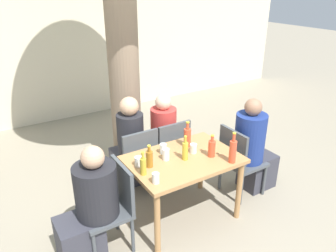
# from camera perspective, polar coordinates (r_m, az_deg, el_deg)

# --- Properties ---
(ground_plane) EXTENTS (30.00, 30.00, 0.00)m
(ground_plane) POSITION_cam_1_polar(r_m,az_deg,el_deg) (3.85, 2.44, -15.34)
(ground_plane) COLOR gray
(cafe_building_wall) EXTENTS (10.00, 0.08, 2.80)m
(cafe_building_wall) POSITION_cam_1_polar(r_m,az_deg,el_deg) (6.35, -16.35, 13.76)
(cafe_building_wall) COLOR beige
(cafe_building_wall) RESTS_ON ground_plane
(dining_table_front) EXTENTS (1.15, 0.79, 0.75)m
(dining_table_front) POSITION_cam_1_polar(r_m,az_deg,el_deg) (3.47, 2.63, -7.05)
(dining_table_front) COLOR #B27F4C
(dining_table_front) RESTS_ON ground_plane
(patio_chair_0) EXTENTS (0.44, 0.44, 0.89)m
(patio_chair_0) POSITION_cam_1_polar(r_m,az_deg,el_deg) (3.24, -9.58, -13.06)
(patio_chair_0) COLOR #474C51
(patio_chair_0) RESTS_ON ground_plane
(patio_chair_1) EXTENTS (0.44, 0.44, 0.89)m
(patio_chair_1) POSITION_cam_1_polar(r_m,az_deg,el_deg) (4.00, 12.22, -5.53)
(patio_chair_1) COLOR #474C51
(patio_chair_1) RESTS_ON ground_plane
(patio_chair_2) EXTENTS (0.44, 0.44, 0.89)m
(patio_chair_2) POSITION_cam_1_polar(r_m,az_deg,el_deg) (3.92, -5.42, -5.71)
(patio_chair_2) COLOR #474C51
(patio_chair_2) RESTS_ON ground_plane
(patio_chair_3) EXTENTS (0.44, 0.44, 0.89)m
(patio_chair_3) POSITION_cam_1_polar(r_m,az_deg,el_deg) (4.11, 0.30, -4.05)
(patio_chair_3) COLOR #474C51
(patio_chair_3) RESTS_ON ground_plane
(person_seated_0) EXTENTS (0.60, 0.39, 1.15)m
(person_seated_0) POSITION_cam_1_polar(r_m,az_deg,el_deg) (3.18, -13.55, -13.98)
(person_seated_0) COLOR #383842
(person_seated_0) RESTS_ON ground_plane
(person_seated_1) EXTENTS (0.58, 0.36, 1.23)m
(person_seated_1) POSITION_cam_1_polar(r_m,az_deg,el_deg) (4.12, 14.60, -4.05)
(person_seated_1) COLOR #383842
(person_seated_1) RESTS_ON ground_plane
(person_seated_2) EXTENTS (0.32, 0.56, 1.23)m
(person_seated_2) POSITION_cam_1_polar(r_m,az_deg,el_deg) (4.08, -6.92, -3.71)
(person_seated_2) COLOR #383842
(person_seated_2) RESTS_ON ground_plane
(person_seated_3) EXTENTS (0.33, 0.56, 1.19)m
(person_seated_3) POSITION_cam_1_polar(r_m,az_deg,el_deg) (4.28, -1.38, -2.51)
(person_seated_3) COLOR #383842
(person_seated_3) RESTS_ON ground_plane
(soda_bottle_0) EXTENTS (0.07, 0.07, 0.33)m
(soda_bottle_0) POSITION_cam_1_polar(r_m,az_deg,el_deg) (3.35, 11.22, -4.27)
(soda_bottle_0) COLOR #DB4C2D
(soda_bottle_0) RESTS_ON dining_table_front
(amber_bottle_1) EXTENTS (0.07, 0.07, 0.24)m
(amber_bottle_1) POSITION_cam_1_polar(r_m,az_deg,el_deg) (3.23, -3.27, -5.67)
(amber_bottle_1) COLOR #9E661E
(amber_bottle_1) RESTS_ON dining_table_front
(soda_bottle_2) EXTENTS (0.08, 0.08, 0.25)m
(soda_bottle_2) POSITION_cam_1_polar(r_m,az_deg,el_deg) (3.43, 7.62, -3.83)
(soda_bottle_2) COLOR #DB4C2D
(soda_bottle_2) RESTS_ON dining_table_front
(oil_cruet_3) EXTENTS (0.06, 0.06, 0.27)m
(oil_cruet_3) POSITION_cam_1_polar(r_m,az_deg,el_deg) (3.35, 2.94, -4.29)
(oil_cruet_3) COLOR gold
(oil_cruet_3) RESTS_ON dining_table_front
(soda_bottle_4) EXTENTS (0.08, 0.08, 0.30)m
(soda_bottle_4) POSITION_cam_1_polar(r_m,az_deg,el_deg) (3.60, 3.39, -1.92)
(soda_bottle_4) COLOR #DB4C2D
(soda_bottle_4) RESTS_ON dining_table_front
(oil_cruet_5) EXTENTS (0.06, 0.06, 0.24)m
(oil_cruet_5) POSITION_cam_1_polar(r_m,az_deg,el_deg) (3.11, -4.35, -6.92)
(oil_cruet_5) COLOR gold
(oil_cruet_5) RESTS_ON dining_table_front
(drinking_glass_0) EXTENTS (0.08, 0.08, 0.10)m
(drinking_glass_0) POSITION_cam_1_polar(r_m,az_deg,el_deg) (3.51, 4.44, -3.91)
(drinking_glass_0) COLOR silver
(drinking_glass_0) RESTS_ON dining_table_front
(drinking_glass_1) EXTENTS (0.07, 0.07, 0.11)m
(drinking_glass_1) POSITION_cam_1_polar(r_m,az_deg,el_deg) (3.48, -0.84, -3.98)
(drinking_glass_1) COLOR silver
(drinking_glass_1) RESTS_ON dining_table_front
(drinking_glass_2) EXTENTS (0.08, 0.08, 0.10)m
(drinking_glass_2) POSITION_cam_1_polar(r_m,az_deg,el_deg) (3.27, -5.12, -6.17)
(drinking_glass_2) COLOR white
(drinking_glass_2) RESTS_ON dining_table_front
(drinking_glass_3) EXTENTS (0.07, 0.07, 0.12)m
(drinking_glass_3) POSITION_cam_1_polar(r_m,az_deg,el_deg) (3.36, -0.36, -4.96)
(drinking_glass_3) COLOR white
(drinking_glass_3) RESTS_ON dining_table_front
(drinking_glass_4) EXTENTS (0.07, 0.07, 0.10)m
(drinking_glass_4) POSITION_cam_1_polar(r_m,az_deg,el_deg) (3.01, -2.15, -9.05)
(drinking_glass_4) COLOR silver
(drinking_glass_4) RESTS_ON dining_table_front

